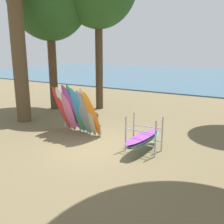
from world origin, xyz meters
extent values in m
plane|color=brown|center=(0.00, 0.00, 0.00)|extent=(80.00, 80.00, 0.00)
cylinder|color=brown|center=(-5.02, 1.02, 3.67)|extent=(0.68, 0.68, 7.34)
cylinder|color=#4C3823|center=(-5.75, 3.89, 2.58)|extent=(0.48, 0.48, 5.16)
cylinder|color=#4C3823|center=(-3.43, 5.35, 2.89)|extent=(0.43, 0.43, 5.78)
ellipsoid|color=red|center=(-2.34, 0.88, 1.00)|extent=(0.69, 0.91, 1.99)
ellipsoid|color=white|center=(-2.12, 0.86, 1.00)|extent=(0.59, 0.90, 2.00)
ellipsoid|color=pink|center=(-1.89, 0.84, 0.91)|extent=(0.58, 0.75, 1.82)
ellipsoid|color=purple|center=(-1.67, 0.81, 1.06)|extent=(0.63, 1.05, 2.13)
ellipsoid|color=#339E56|center=(-1.44, 0.79, 1.07)|extent=(0.66, 0.97, 2.14)
ellipsoid|color=#2D8ED1|center=(-1.22, 0.77, 1.02)|extent=(0.60, 0.99, 2.03)
ellipsoid|color=gray|center=(-1.00, 0.75, 0.98)|extent=(0.59, 0.83, 1.96)
ellipsoid|color=#C6B289|center=(-0.77, 0.72, 1.03)|extent=(0.69, 0.84, 2.05)
ellipsoid|color=orange|center=(-0.55, 0.70, 0.98)|extent=(0.64, 0.97, 1.96)
cylinder|color=#9EA0A5|center=(-2.56, 1.31, 0.28)|extent=(0.04, 0.04, 0.55)
cylinder|color=#9EA0A5|center=(-0.33, 0.93, 0.28)|extent=(0.04, 0.04, 0.55)
cylinder|color=#9EA0A5|center=(-1.44, 1.12, 0.55)|extent=(2.39, 0.45, 0.04)
cylinder|color=#9EA0A5|center=(1.16, 0.33, 0.62)|extent=(0.05, 0.05, 1.25)
cylinder|color=#9EA0A5|center=(2.26, 0.33, 0.62)|extent=(0.05, 0.05, 1.25)
cylinder|color=#9EA0A5|center=(1.16, 0.93, 0.62)|extent=(0.05, 0.05, 1.25)
cylinder|color=#9EA0A5|center=(2.26, 0.93, 0.62)|extent=(0.05, 0.05, 1.25)
cylinder|color=#9EA0A5|center=(1.71, 0.33, 0.35)|extent=(1.10, 0.04, 0.04)
cylinder|color=#9EA0A5|center=(1.71, 0.33, 0.80)|extent=(1.10, 0.04, 0.04)
cylinder|color=#9EA0A5|center=(1.71, 0.93, 0.35)|extent=(1.10, 0.04, 0.04)
cylinder|color=#9EA0A5|center=(1.71, 0.93, 0.80)|extent=(1.10, 0.04, 0.04)
ellipsoid|color=#38B2AD|center=(1.72, 0.63, 0.40)|extent=(0.66, 2.13, 0.06)
ellipsoid|color=black|center=(1.72, 0.63, 0.46)|extent=(0.50, 2.10, 0.06)
ellipsoid|color=purple|center=(1.67, 0.63, 0.52)|extent=(0.64, 2.13, 0.06)
camera|label=1|loc=(5.12, -6.91, 3.38)|focal=40.03mm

